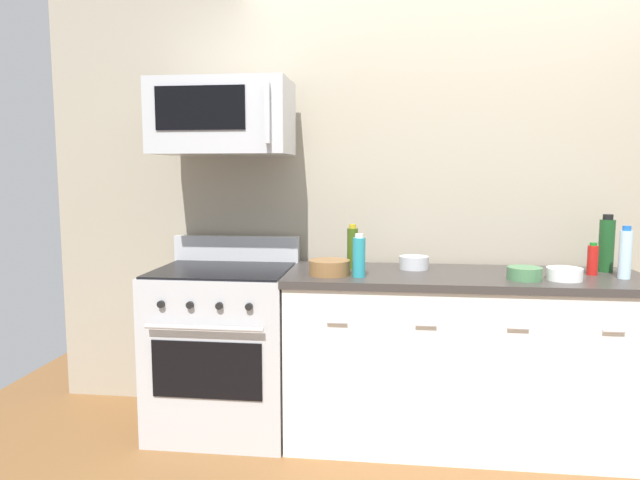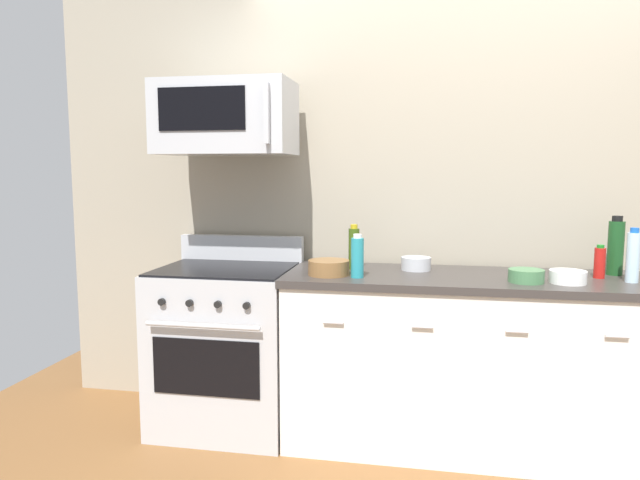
{
  "view_description": "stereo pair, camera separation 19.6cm",
  "coord_description": "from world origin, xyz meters",
  "px_view_note": "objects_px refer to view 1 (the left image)",
  "views": [
    {
      "loc": [
        -0.4,
        -3.06,
        1.46
      ],
      "look_at": [
        -0.76,
        -0.05,
        1.1
      ],
      "focal_mm": 32.3,
      "sensor_mm": 36.0,
      "label": 1
    },
    {
      "loc": [
        -0.2,
        -3.03,
        1.46
      ],
      "look_at": [
        -0.76,
        -0.05,
        1.1
      ],
      "focal_mm": 32.3,
      "sensor_mm": 36.0,
      "label": 2
    }
  ],
  "objects_px": {
    "microwave": "(222,118)",
    "bowl_wooden_salad": "(330,267)",
    "range_oven": "(225,347)",
    "bowl_green_glaze": "(524,273)",
    "bottle_olive_oil": "(352,248)",
    "bottle_hot_sauce_red": "(593,260)",
    "bowl_steel_prep": "(414,262)",
    "bottle_wine_green": "(606,245)",
    "bottle_water_clear": "(625,254)",
    "bowl_white_ceramic": "(564,273)",
    "bottle_dish_soap": "(359,257)"
  },
  "relations": [
    {
      "from": "bottle_hot_sauce_red",
      "to": "bowl_white_ceramic",
      "type": "xyz_separation_m",
      "value": [
        -0.19,
        -0.17,
        -0.05
      ]
    },
    {
      "from": "bottle_hot_sauce_red",
      "to": "bottle_olive_oil",
      "type": "height_order",
      "value": "bottle_olive_oil"
    },
    {
      "from": "microwave",
      "to": "bowl_green_glaze",
      "type": "bearing_deg",
      "value": -6.42
    },
    {
      "from": "bottle_hot_sauce_red",
      "to": "bottle_dish_soap",
      "type": "distance_m",
      "value": 1.23
    },
    {
      "from": "microwave",
      "to": "bottle_wine_green",
      "type": "height_order",
      "value": "microwave"
    },
    {
      "from": "range_oven",
      "to": "bowl_wooden_salad",
      "type": "height_order",
      "value": "range_oven"
    },
    {
      "from": "bottle_olive_oil",
      "to": "bowl_green_glaze",
      "type": "xyz_separation_m",
      "value": [
        0.87,
        -0.22,
        -0.08
      ]
    },
    {
      "from": "microwave",
      "to": "bowl_wooden_salad",
      "type": "relative_size",
      "value": 3.45
    },
    {
      "from": "bottle_hot_sauce_red",
      "to": "bottle_wine_green",
      "type": "distance_m",
      "value": 0.17
    },
    {
      "from": "range_oven",
      "to": "bottle_dish_soap",
      "type": "xyz_separation_m",
      "value": [
        0.76,
        -0.16,
        0.56
      ]
    },
    {
      "from": "bottle_water_clear",
      "to": "bowl_steel_prep",
      "type": "xyz_separation_m",
      "value": [
        -1.04,
        0.16,
        -0.09
      ]
    },
    {
      "from": "bottle_dish_soap",
      "to": "bottle_wine_green",
      "type": "xyz_separation_m",
      "value": [
        1.31,
        0.32,
        0.04
      ]
    },
    {
      "from": "bottle_olive_oil",
      "to": "bowl_wooden_salad",
      "type": "relative_size",
      "value": 1.15
    },
    {
      "from": "range_oven",
      "to": "bottle_olive_oil",
      "type": "distance_m",
      "value": 0.92
    },
    {
      "from": "bottle_olive_oil",
      "to": "bowl_white_ceramic",
      "type": "distance_m",
      "value": 1.09
    },
    {
      "from": "bowl_green_glaze",
      "to": "microwave",
      "type": "bearing_deg",
      "value": 173.58
    },
    {
      "from": "range_oven",
      "to": "bottle_water_clear",
      "type": "height_order",
      "value": "bottle_water_clear"
    },
    {
      "from": "bottle_hot_sauce_red",
      "to": "bowl_wooden_salad",
      "type": "distance_m",
      "value": 1.37
    },
    {
      "from": "bottle_wine_green",
      "to": "bottle_water_clear",
      "type": "height_order",
      "value": "bottle_wine_green"
    },
    {
      "from": "bowl_green_glaze",
      "to": "bottle_wine_green",
      "type": "bearing_deg",
      "value": 31.33
    },
    {
      "from": "microwave",
      "to": "bottle_water_clear",
      "type": "xyz_separation_m",
      "value": [
        2.09,
        -0.09,
        -0.7
      ]
    },
    {
      "from": "range_oven",
      "to": "bowl_green_glaze",
      "type": "height_order",
      "value": "range_oven"
    },
    {
      "from": "bottle_olive_oil",
      "to": "bowl_steel_prep",
      "type": "height_order",
      "value": "bottle_olive_oil"
    },
    {
      "from": "bottle_water_clear",
      "to": "range_oven",
      "type": "bearing_deg",
      "value": 178.83
    },
    {
      "from": "bottle_hot_sauce_red",
      "to": "bowl_steel_prep",
      "type": "relative_size",
      "value": 1.05
    },
    {
      "from": "microwave",
      "to": "bowl_wooden_salad",
      "type": "height_order",
      "value": "microwave"
    },
    {
      "from": "bottle_hot_sauce_red",
      "to": "bottle_wine_green",
      "type": "relative_size",
      "value": 0.55
    },
    {
      "from": "bowl_green_glaze",
      "to": "bowl_white_ceramic",
      "type": "bearing_deg",
      "value": 3.96
    },
    {
      "from": "bottle_dish_soap",
      "to": "bowl_white_ceramic",
      "type": "height_order",
      "value": "bottle_dish_soap"
    },
    {
      "from": "bowl_green_glaze",
      "to": "bottle_dish_soap",
      "type": "bearing_deg",
      "value": -178.07
    },
    {
      "from": "bottle_hot_sauce_red",
      "to": "bowl_white_ceramic",
      "type": "height_order",
      "value": "bottle_hot_sauce_red"
    },
    {
      "from": "range_oven",
      "to": "bottle_hot_sauce_red",
      "type": "bearing_deg",
      "value": 1.39
    },
    {
      "from": "range_oven",
      "to": "bottle_dish_soap",
      "type": "height_order",
      "value": "bottle_dish_soap"
    },
    {
      "from": "bottle_wine_green",
      "to": "bowl_steel_prep",
      "type": "height_order",
      "value": "bottle_wine_green"
    },
    {
      "from": "bottle_wine_green",
      "to": "bowl_wooden_salad",
      "type": "relative_size",
      "value": 1.43
    },
    {
      "from": "bowl_steel_prep",
      "to": "bowl_wooden_salad",
      "type": "bearing_deg",
      "value": -151.88
    },
    {
      "from": "microwave",
      "to": "bottle_dish_soap",
      "type": "height_order",
      "value": "microwave"
    },
    {
      "from": "range_oven",
      "to": "bottle_olive_oil",
      "type": "height_order",
      "value": "bottle_olive_oil"
    },
    {
      "from": "bottle_water_clear",
      "to": "bowl_green_glaze",
      "type": "height_order",
      "value": "bottle_water_clear"
    },
    {
      "from": "bottle_water_clear",
      "to": "bowl_green_glaze",
      "type": "distance_m",
      "value": 0.52
    },
    {
      "from": "microwave",
      "to": "bottle_water_clear",
      "type": "bearing_deg",
      "value": -2.4
    },
    {
      "from": "bottle_wine_green",
      "to": "bowl_green_glaze",
      "type": "distance_m",
      "value": 0.58
    },
    {
      "from": "bottle_water_clear",
      "to": "bowl_green_glaze",
      "type": "xyz_separation_m",
      "value": [
        -0.51,
        -0.09,
        -0.09
      ]
    },
    {
      "from": "bowl_wooden_salad",
      "to": "bowl_green_glaze",
      "type": "bearing_deg",
      "value": -1.02
    },
    {
      "from": "bowl_green_glaze",
      "to": "bowl_steel_prep",
      "type": "bearing_deg",
      "value": 154.52
    },
    {
      "from": "bottle_wine_green",
      "to": "bottle_olive_oil",
      "type": "height_order",
      "value": "bottle_wine_green"
    },
    {
      "from": "bottle_hot_sauce_red",
      "to": "range_oven",
      "type": "bearing_deg",
      "value": -178.61
    },
    {
      "from": "bottle_hot_sauce_red",
      "to": "bowl_steel_prep",
      "type": "xyz_separation_m",
      "value": [
        -0.92,
        0.07,
        -0.04
      ]
    },
    {
      "from": "microwave",
      "to": "bowl_steel_prep",
      "type": "height_order",
      "value": "microwave"
    },
    {
      "from": "range_oven",
      "to": "bowl_white_ceramic",
      "type": "bearing_deg",
      "value": -3.86
    }
  ]
}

